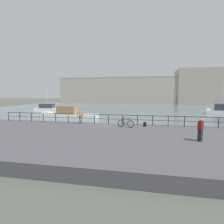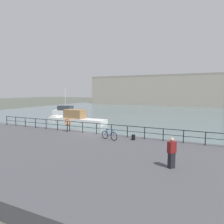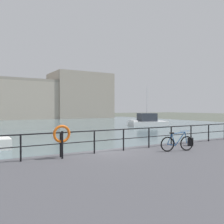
{
  "view_description": "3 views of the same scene",
  "coord_description": "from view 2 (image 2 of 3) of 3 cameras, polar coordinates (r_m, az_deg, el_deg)",
  "views": [
    {
      "loc": [
        5.12,
        -20.88,
        4.31
      ],
      "look_at": [
        0.23,
        3.0,
        1.8
      ],
      "focal_mm": 29.87,
      "sensor_mm": 36.0,
      "label": 1
    },
    {
      "loc": [
        10.53,
        -17.85,
        5.01
      ],
      "look_at": [
        0.32,
        3.28,
        2.62
      ],
      "focal_mm": 33.0,
      "sensor_mm": 36.0,
      "label": 2
    },
    {
      "loc": [
        -6.01,
        -10.69,
        2.92
      ],
      "look_at": [
        1.33,
        1.59,
        2.69
      ],
      "focal_mm": 38.81,
      "sensor_mm": 36.0,
      "label": 3
    }
  ],
  "objects": [
    {
      "name": "ground_plane",
      "position": [
        21.32,
        -4.66,
        -7.79
      ],
      "size": [
        240.0,
        240.0,
        0.0
      ],
      "primitive_type": "plane",
      "color": "#4C5147"
    },
    {
      "name": "water_basin",
      "position": [
        49.44,
        13.37,
        -0.15
      ],
      "size": [
        80.0,
        60.0,
        0.01
      ],
      "primitive_type": "cube",
      "color": "slate",
      "rests_on": "ground_plane"
    },
    {
      "name": "quay_promenade",
      "position": [
        16.15,
        -16.66,
        -10.96
      ],
      "size": [
        56.0,
        13.0,
        0.83
      ],
      "primitive_type": "cube",
      "color": "#47474C",
      "rests_on": "ground_plane"
    },
    {
      "name": "harbor_building",
      "position": [
        76.79,
        23.1,
        5.71
      ],
      "size": [
        65.06,
        13.13,
        13.49
      ],
      "color": "#A89E8E",
      "rests_on": "ground_plane"
    },
    {
      "name": "moored_red_daysailer",
      "position": [
        46.08,
        -12.35,
        0.36
      ],
      "size": [
        6.72,
        2.79,
        5.85
      ],
      "rotation": [
        0.0,
        0.0,
        0.12
      ],
      "color": "white",
      "rests_on": "water_basin"
    },
    {
      "name": "moored_small_launch",
      "position": [
        32.75,
        -10.01,
        -1.78
      ],
      "size": [
        10.02,
        2.47,
        2.12
      ],
      "rotation": [
        0.0,
        0.0,
        3.11
      ],
      "color": "white",
      "rests_on": "water_basin"
    },
    {
      "name": "quay_railing",
      "position": [
        20.07,
        -4.32,
        -4.07
      ],
      "size": [
        25.83,
        0.07,
        1.08
      ],
      "color": "black",
      "rests_on": "quay_promenade"
    },
    {
      "name": "parked_bicycle",
      "position": [
        17.85,
        -0.76,
        -6.45
      ],
      "size": [
        1.72,
        0.53,
        0.98
      ],
      "rotation": [
        0.0,
        0.0,
        -0.27
      ],
      "color": "black",
      "rests_on": "quay_promenade"
    },
    {
      "name": "mooring_bollard",
      "position": [
        17.91,
        5.95,
        -6.99
      ],
      "size": [
        0.32,
        0.32,
        0.44
      ],
      "primitive_type": "cylinder",
      "color": "black",
      "rests_on": "quay_promenade"
    },
    {
      "name": "life_ring_stand",
      "position": [
        21.61,
        -12.2,
        -2.85
      ],
      "size": [
        0.75,
        0.16,
        1.4
      ],
      "color": "black",
      "rests_on": "quay_promenade"
    },
    {
      "name": "standing_person",
      "position": [
        11.81,
        16.2,
        -10.74
      ],
      "size": [
        0.48,
        0.52,
        1.69
      ],
      "rotation": [
        0.0,
        0.0,
        2.54
      ],
      "color": "black",
      "rests_on": "quay_promenade"
    }
  ]
}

